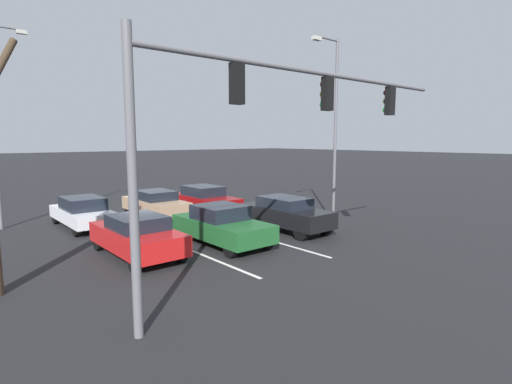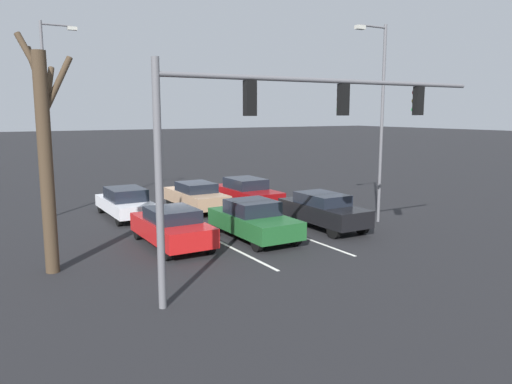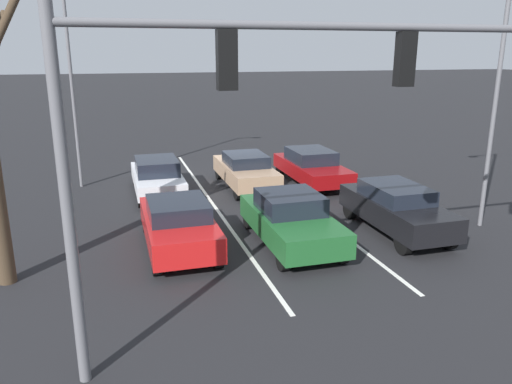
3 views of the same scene
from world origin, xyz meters
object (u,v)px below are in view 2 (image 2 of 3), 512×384
car_darkgreen_midlane_front (253,220)px  street_lamp_right_shoulder (49,109)px  street_lamp_left_shoulder (379,112)px  traffic_signal_gantry (286,120)px  car_black_leftlane_front (323,210)px  car_tan_midlane_second (196,196)px  car_white_rightlane_second (126,202)px  bare_tree_near (46,150)px  car_red_rightlane_front (172,227)px  car_maroon_leftlane_second (247,191)px

car_darkgreen_midlane_front → street_lamp_right_shoulder: (6.12, -8.72, 4.43)m
street_lamp_left_shoulder → traffic_signal_gantry: bearing=30.1°
car_black_leftlane_front → car_tan_midlane_second: car_black_leftlane_front is taller
car_black_leftlane_front → car_white_rightlane_second: 9.49m
street_lamp_right_shoulder → bare_tree_near: bearing=80.6°
car_white_rightlane_second → street_lamp_right_shoulder: (2.86, -2.07, 4.45)m
car_darkgreen_midlane_front → car_red_rightlane_front: 3.29m
bare_tree_near → traffic_signal_gantry: bearing=141.4°
street_lamp_right_shoulder → bare_tree_near: (1.51, 9.10, -1.33)m
car_tan_midlane_second → traffic_signal_gantry: bearing=79.1°
car_red_rightlane_front → street_lamp_right_shoulder: (2.88, -8.15, 4.44)m
bare_tree_near → car_darkgreen_midlane_front: bearing=-177.1°
bare_tree_near → street_lamp_left_shoulder: bearing=-179.4°
car_tan_midlane_second → traffic_signal_gantry: size_ratio=0.40×
car_white_rightlane_second → bare_tree_near: 8.85m
car_maroon_leftlane_second → street_lamp_left_shoulder: bearing=115.1°
car_red_rightlane_front → car_black_leftlane_front: (-6.78, 0.54, 0.06)m
car_white_rightlane_second → car_maroon_leftlane_second: size_ratio=0.95×
street_lamp_left_shoulder → car_tan_midlane_second: bearing=-48.5°
car_white_rightlane_second → street_lamp_left_shoulder: (-9.68, 6.87, 4.27)m
street_lamp_left_shoulder → bare_tree_near: 14.10m
car_tan_midlane_second → traffic_signal_gantry: (2.23, 11.58, 4.05)m
car_maroon_leftlane_second → car_darkgreen_midlane_front: bearing=62.7°
car_darkgreen_midlane_front → street_lamp_left_shoulder: 7.70m
car_darkgreen_midlane_front → bare_tree_near: size_ratio=0.61×
car_black_leftlane_front → traffic_signal_gantry: size_ratio=0.39×
car_black_leftlane_front → bare_tree_near: bare_tree_near is taller
car_white_rightlane_second → traffic_signal_gantry: bearing=97.0°
car_red_rightlane_front → car_white_rightlane_second: size_ratio=0.97×
car_darkgreen_midlane_front → car_maroon_leftlane_second: bearing=-117.3°
street_lamp_left_shoulder → car_darkgreen_midlane_front: bearing=-2.0°
car_white_rightlane_second → car_maroon_leftlane_second: 6.57m
car_red_rightlane_front → bare_tree_near: size_ratio=0.59×
car_black_leftlane_front → car_maroon_leftlane_second: 6.39m
car_black_leftlane_front → car_white_rightlane_second: bearing=-44.3°
car_darkgreen_midlane_front → bare_tree_near: 8.25m
car_darkgreen_midlane_front → car_white_rightlane_second: 7.41m
car_black_leftlane_front → car_darkgreen_midlane_front: bearing=0.5°
street_lamp_right_shoulder → car_tan_midlane_second: bearing=161.8°
street_lamp_left_shoulder → street_lamp_right_shoulder: bearing=-35.5°
car_darkgreen_midlane_front → street_lamp_right_shoulder: size_ratio=0.49×
car_black_leftlane_front → car_tan_midlane_second: (3.14, -6.55, -0.06)m
car_maroon_leftlane_second → car_tan_midlane_second: size_ratio=1.04×
car_darkgreen_midlane_front → car_maroon_leftlane_second: 7.22m
car_maroon_leftlane_second → street_lamp_left_shoulder: size_ratio=0.54×
car_maroon_leftlane_second → street_lamp_right_shoulder: 10.67m
car_tan_midlane_second → street_lamp_left_shoulder: street_lamp_left_shoulder is taller
car_black_leftlane_front → bare_tree_near: size_ratio=0.61×
car_darkgreen_midlane_front → car_black_leftlane_front: bearing=-179.5°
car_red_rightlane_front → traffic_signal_gantry: (-1.41, 5.58, 4.06)m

